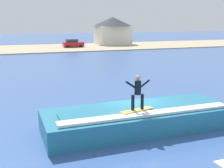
% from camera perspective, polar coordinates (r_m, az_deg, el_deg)
% --- Properties ---
extents(ground_plane, '(260.00, 260.00, 0.00)m').
position_cam_1_polar(ground_plane, '(16.46, 4.52, -7.02)').
color(ground_plane, '#385997').
extents(wave_crest, '(9.85, 3.50, 1.18)m').
position_cam_1_polar(wave_crest, '(14.98, 5.40, -6.76)').
color(wave_crest, teal).
rests_on(wave_crest, ground_plane).
extents(surfboard, '(1.82, 0.76, 0.06)m').
position_cam_1_polar(surfboard, '(14.04, 5.03, -5.26)').
color(surfboard, '#EAD159').
rests_on(surfboard, wave_crest).
extents(surfer, '(1.29, 0.32, 1.70)m').
position_cam_1_polar(surfer, '(13.80, 5.18, -1.33)').
color(surfer, black).
rests_on(surfer, surfboard).
extents(shoreline_bank, '(120.00, 19.27, 0.16)m').
position_cam_1_polar(shoreline_bank, '(61.65, -14.08, 6.96)').
color(shoreline_bank, tan).
rests_on(shoreline_bank, ground_plane).
extents(car_far_shore, '(4.36, 2.29, 1.86)m').
position_cam_1_polar(car_far_shore, '(62.03, -7.84, 8.05)').
color(car_far_shore, red).
rests_on(car_far_shore, ground_plane).
extents(house_gabled_white, '(9.30, 9.30, 6.62)m').
position_cam_1_polar(house_gabled_white, '(69.63, 0.09, 10.88)').
color(house_gabled_white, silver).
rests_on(house_gabled_white, ground_plane).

